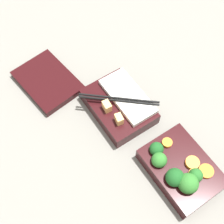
# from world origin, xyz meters

# --- Properties ---
(ground_plane) EXTENTS (3.00, 3.00, 0.00)m
(ground_plane) POSITION_xyz_m (0.00, 0.00, 0.00)
(ground_plane) COLOR slate
(bento_tray_vegetable) EXTENTS (0.17, 0.13, 0.07)m
(bento_tray_vegetable) POSITION_xyz_m (-0.10, -0.00, 0.03)
(bento_tray_vegetable) COLOR black
(bento_tray_vegetable) RESTS_ON ground_plane
(bento_tray_rice) EXTENTS (0.17, 0.16, 0.06)m
(bento_tray_rice) POSITION_xyz_m (0.12, 0.01, 0.02)
(bento_tray_rice) COLOR black
(bento_tray_rice) RESTS_ON ground_plane
(bento_lid) EXTENTS (0.18, 0.14, 0.02)m
(bento_lid) POSITION_xyz_m (0.29, 0.12, 0.01)
(bento_lid) COLOR black
(bento_lid) RESTS_ON ground_plane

